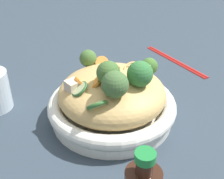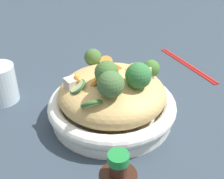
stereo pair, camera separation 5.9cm
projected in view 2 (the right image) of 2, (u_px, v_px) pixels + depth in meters
ground_plane at (112, 117)px, 0.63m from camera, size 3.00×3.00×0.00m
serving_bowl at (112, 108)px, 0.61m from camera, size 0.26×0.26×0.05m
noodle_heap at (112, 93)px, 0.59m from camera, size 0.22×0.22×0.09m
broccoli_florets at (119, 74)px, 0.55m from camera, size 0.17×0.20×0.08m
carrot_coins at (100, 71)px, 0.59m from camera, size 0.13×0.09×0.03m
zucchini_slices at (105, 86)px, 0.56m from camera, size 0.22×0.10×0.03m
chicken_chunks at (120, 78)px, 0.57m from camera, size 0.15×0.12×0.03m
chopsticks_pair at (188, 64)px, 0.83m from camera, size 0.09×0.23×0.01m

